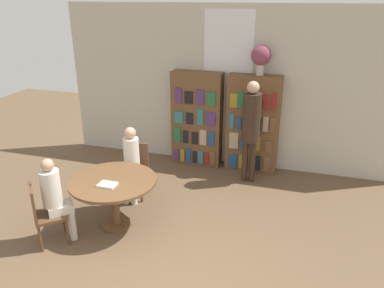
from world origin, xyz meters
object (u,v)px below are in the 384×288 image
at_px(bookshelf_right, 253,124).
at_px(chair_left_side, 135,167).
at_px(flower_vase, 261,57).
at_px(seated_reader_left, 131,160).
at_px(reading_table, 113,187).
at_px(bookshelf_left, 197,119).
at_px(seated_reader_right, 56,196).
at_px(librarian_standing, 251,122).
at_px(chair_near_camera, 43,212).

xyz_separation_m(bookshelf_right, chair_left_side, (-1.69, -1.51, -0.42)).
bearing_deg(chair_left_side, flower_vase, -145.78).
xyz_separation_m(bookshelf_right, seated_reader_left, (-1.67, -1.69, -0.21)).
bearing_deg(reading_table, bookshelf_left, 78.26).
height_order(bookshelf_left, seated_reader_right, bookshelf_left).
bearing_deg(bookshelf_left, librarian_standing, -24.45).
bearing_deg(flower_vase, chair_left_side, -139.16).
xyz_separation_m(flower_vase, seated_reader_left, (-1.73, -1.70, -1.44)).
xyz_separation_m(chair_near_camera, librarian_standing, (2.31, 2.59, 0.63)).
bearing_deg(bookshelf_right, chair_near_camera, -126.36).
xyz_separation_m(bookshelf_right, librarian_standing, (0.03, -0.50, 0.22)).
relative_size(bookshelf_left, librarian_standing, 1.00).
bearing_deg(bookshelf_left, chair_near_camera, -111.30).
distance_m(seated_reader_left, seated_reader_right, 1.36).
relative_size(flower_vase, seated_reader_right, 0.42).
bearing_deg(flower_vase, reading_table, -123.81).
distance_m(bookshelf_left, reading_table, 2.52).
bearing_deg(reading_table, bookshelf_right, 57.19).
xyz_separation_m(bookshelf_right, reading_table, (-1.58, -2.45, -0.28)).
bearing_deg(seated_reader_right, reading_table, 90.00).
xyz_separation_m(bookshelf_right, seated_reader_right, (-2.14, -2.97, -0.22)).
bearing_deg(reading_table, chair_left_side, 96.62).
height_order(bookshelf_right, librarian_standing, librarian_standing).
distance_m(flower_vase, seated_reader_left, 2.82).
relative_size(seated_reader_left, seated_reader_right, 1.01).
bearing_deg(librarian_standing, seated_reader_left, -144.99).
height_order(reading_table, chair_near_camera, chair_near_camera).
height_order(bookshelf_right, chair_left_side, bookshelf_right).
distance_m(bookshelf_right, seated_reader_left, 2.39).
height_order(reading_table, seated_reader_right, seated_reader_right).
xyz_separation_m(bookshelf_left, reading_table, (-0.51, -2.45, -0.28)).
xyz_separation_m(seated_reader_right, librarian_standing, (2.17, 2.47, 0.44)).
height_order(seated_reader_left, seated_reader_right, seated_reader_left).
relative_size(chair_near_camera, seated_reader_left, 0.71).
bearing_deg(chair_near_camera, seated_reader_left, 113.90).
bearing_deg(chair_near_camera, seated_reader_right, 90.00).
height_order(flower_vase, seated_reader_right, flower_vase).
height_order(bookshelf_right, flower_vase, flower_vase).
height_order(flower_vase, chair_near_camera, flower_vase).
relative_size(bookshelf_right, reading_table, 1.49).
height_order(flower_vase, librarian_standing, flower_vase).
distance_m(bookshelf_left, bookshelf_right, 1.07).
relative_size(bookshelf_left, chair_left_side, 2.06).
xyz_separation_m(reading_table, chair_near_camera, (-0.70, -0.64, -0.13)).
relative_size(reading_table, librarian_standing, 0.67).
height_order(bookshelf_right, seated_reader_right, bookshelf_right).
bearing_deg(seated_reader_right, chair_near_camera, -90.00).
xyz_separation_m(chair_near_camera, chair_left_side, (0.59, 1.58, 0.00)).
bearing_deg(seated_reader_left, bookshelf_left, -116.06).
bearing_deg(seated_reader_left, chair_near_camera, 59.90).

